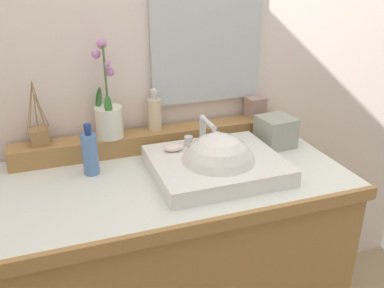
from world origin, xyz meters
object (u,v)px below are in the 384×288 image
Objects in this scene: lotion_bottle at (90,153)px; tissue_box at (276,131)px; potted_plant at (108,115)px; soap_bar at (174,148)px; soap_dispenser at (155,113)px; trinket_box at (255,107)px; reed_diffuser at (40,135)px; sink_basin at (217,168)px.

tissue_box is (0.73, 0.00, -0.02)m from lotion_bottle.
soap_bar is at bearing -40.50° from potted_plant.
soap_dispenser is (-0.02, 0.18, 0.07)m from soap_bar.
trinket_box is 0.64× the size of tissue_box.
potted_plant is 2.22× the size of soap_dispenser.
lotion_bottle is (-0.29, 0.03, 0.01)m from soap_bar.
tissue_box reaches higher than soap_bar.
potted_plant is 0.66m from tissue_box.
trinket_box is (0.87, 0.00, 0.01)m from reed_diffuser.
soap_dispenser is 0.43m from reed_diffuser.
soap_dispenser is at bearing 170.37° from trinket_box.
soap_dispenser reaches higher than tissue_box.
reed_diffuser is 0.22m from lotion_bottle.
reed_diffuser is 1.79× the size of tissue_box.
reed_diffuser is at bearing 157.61° from soap_bar.
sink_basin is 0.35m from soap_dispenser.
soap_dispenser is at bearing 115.00° from sink_basin.
reed_diffuser is at bearing -179.83° from soap_dispenser.
potted_plant reaches higher than soap_bar.
soap_dispenser is 1.94× the size of trinket_box.
sink_basin is at bearing -144.51° from trinket_box.
trinket_box is (0.62, 0.02, -0.05)m from potted_plant.
trinket_box is at bearing 0.33° from soap_dispenser.
lotion_bottle reaches higher than sink_basin.
sink_basin is 0.44m from lotion_bottle.
soap_dispenser is 0.88× the size of lotion_bottle.
tissue_box is (0.63, -0.13, -0.10)m from potted_plant.
potted_plant is 0.62m from trinket_box.
reed_diffuser is 0.90m from tissue_box.
trinket_box is 0.73m from lotion_bottle.
soap_bar is 0.38× the size of lotion_bottle.
sink_basin is 1.23× the size of potted_plant.
lotion_bottle is (-0.71, -0.15, -0.04)m from trinket_box.
lotion_bottle is at bearing -43.87° from reed_diffuser.
potted_plant reaches higher than trinket_box.
trinket_box is (0.42, 0.19, 0.05)m from soap_bar.
soap_bar is at bearing -6.60° from lotion_bottle.
potted_plant is at bearing -175.12° from soap_dispenser.
sink_basin is 0.35m from tissue_box.
trinket_box is at bearing 1.65° from potted_plant.
tissue_box is (0.44, 0.04, -0.01)m from soap_bar.
sink_basin is at bearing -65.00° from soap_dispenser.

